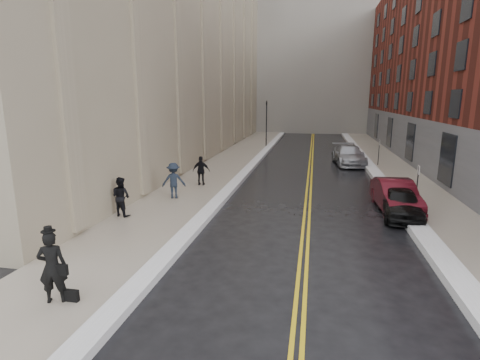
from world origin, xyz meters
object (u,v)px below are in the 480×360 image
at_px(car_silver_near, 349,155).
at_px(pedestrian_a, 121,197).
at_px(pedestrian_main, 52,267).
at_px(pedestrian_c, 201,171).
at_px(pedestrian_b, 174,180).
at_px(car_maroon, 396,195).
at_px(car_silver_far, 348,153).
at_px(car_black, 400,203).

xyz_separation_m(car_silver_near, pedestrian_a, (-11.57, -17.09, 0.27)).
height_order(pedestrian_main, pedestrian_c, pedestrian_main).
height_order(car_silver_near, pedestrian_b, pedestrian_b).
height_order(pedestrian_a, pedestrian_c, pedestrian_a).
bearing_deg(pedestrian_main, car_maroon, -155.16).
bearing_deg(car_maroon, car_silver_far, 90.80).
height_order(car_black, car_maroon, car_maroon).
relative_size(car_maroon, car_silver_far, 0.91).
distance_m(car_maroon, car_silver_far, 15.29).
bearing_deg(pedestrian_c, car_maroon, 158.31).
distance_m(car_silver_far, pedestrian_a, 22.44).
relative_size(car_maroon, pedestrian_c, 2.56).
relative_size(car_silver_near, pedestrian_a, 3.00).
height_order(car_maroon, pedestrian_main, pedestrian_main).
distance_m(car_silver_near, pedestrian_a, 20.64).
xyz_separation_m(car_silver_near, car_silver_far, (0.13, 2.05, -0.09)).
bearing_deg(car_silver_far, car_black, -87.27).
relative_size(car_maroon, pedestrian_a, 2.54).
bearing_deg(car_silver_near, pedestrian_main, -118.04).
xyz_separation_m(pedestrian_main, pedestrian_a, (-1.97, 7.28, -0.08)).
distance_m(car_silver_near, pedestrian_main, 26.20).
bearing_deg(car_black, car_maroon, 92.48).
height_order(car_black, pedestrian_b, pedestrian_b).
xyz_separation_m(pedestrian_main, pedestrian_b, (-0.74, 10.77, -0.03)).
bearing_deg(car_black, car_silver_near, 97.28).
bearing_deg(car_black, pedestrian_c, 162.44).
bearing_deg(pedestrian_a, pedestrian_main, 120.21).
bearing_deg(car_maroon, car_black, -93.21).
xyz_separation_m(car_black, car_silver_near, (-1.20, 14.33, 0.09)).
bearing_deg(car_silver_near, car_silver_far, 79.77).
bearing_deg(car_maroon, pedestrian_a, -166.28).
xyz_separation_m(car_maroon, pedestrian_b, (-11.54, -0.40, 0.36)).
bearing_deg(pedestrian_a, car_silver_near, -109.05).
bearing_deg(pedestrian_main, car_silver_far, -131.34).
bearing_deg(pedestrian_a, pedestrian_c, -89.80).
xyz_separation_m(car_black, pedestrian_c, (-10.98, 4.00, 0.35)).
bearing_deg(pedestrian_main, pedestrian_a, -95.96).
xyz_separation_m(car_silver_far, pedestrian_a, (-11.70, -19.14, 0.36)).
distance_m(pedestrian_main, pedestrian_a, 7.54).
relative_size(car_silver_far, pedestrian_a, 2.79).
bearing_deg(car_silver_near, car_black, -91.75).
xyz_separation_m(car_black, pedestrian_b, (-11.54, 0.72, 0.41)).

